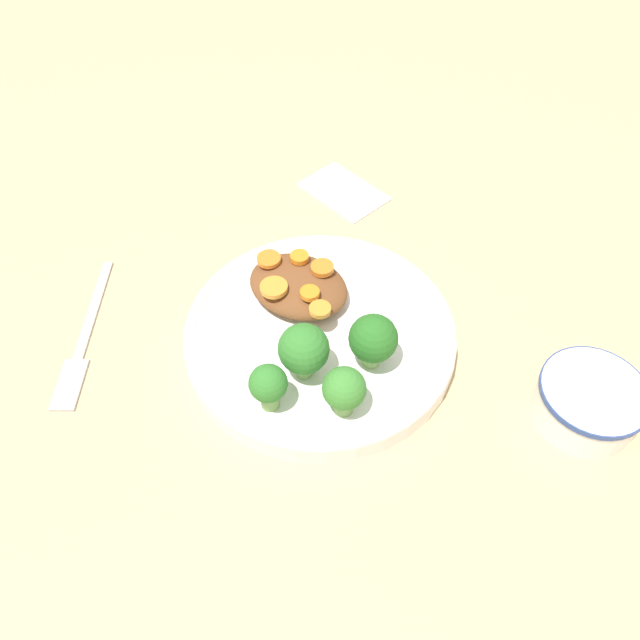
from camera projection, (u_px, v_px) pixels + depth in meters
The scene contains 16 objects.
ground_plane at pixel (320, 343), 0.64m from camera, with size 4.00×4.00×0.00m, color tan.
plate at pixel (320, 334), 0.63m from camera, with size 0.27×0.27×0.03m.
dip_bowl at pixel (589, 400), 0.57m from camera, with size 0.10×0.10×0.04m.
stew_mound at pixel (298, 286), 0.64m from camera, with size 0.11×0.08×0.03m, color brown.
broccoli_floret_0 at pixel (373, 339), 0.57m from camera, with size 0.05×0.05×0.06m.
broccoli_floret_1 at pixel (304, 350), 0.56m from camera, with size 0.05×0.05×0.06m.
broccoli_floret_2 at pixel (344, 390), 0.54m from camera, with size 0.04×0.04×0.05m.
broccoli_floret_3 at pixel (268, 385), 0.54m from camera, with size 0.03×0.03×0.05m.
carrot_slice_0 at pixel (274, 288), 0.62m from camera, with size 0.03×0.03×0.01m, color orange.
carrot_slice_1 at pixel (322, 268), 0.63m from camera, with size 0.02×0.02×0.01m, color orange.
carrot_slice_2 at pixel (310, 293), 0.61m from camera, with size 0.02×0.02×0.01m, color orange.
carrot_slice_3 at pixel (300, 257), 0.64m from camera, with size 0.02×0.02×0.01m, color orange.
carrot_slice_4 at pixel (269, 259), 0.64m from camera, with size 0.02×0.02×0.00m, color orange.
carrot_slice_5 at pixel (315, 310), 0.60m from camera, with size 0.02×0.02×0.01m, color orange.
fork at pixel (82, 344), 0.63m from camera, with size 0.12×0.18×0.01m.
napkin at pixel (344, 191), 0.79m from camera, with size 0.12×0.09×0.01m.
Camera 1 is at (-0.21, 0.33, 0.51)m, focal length 35.00 mm.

